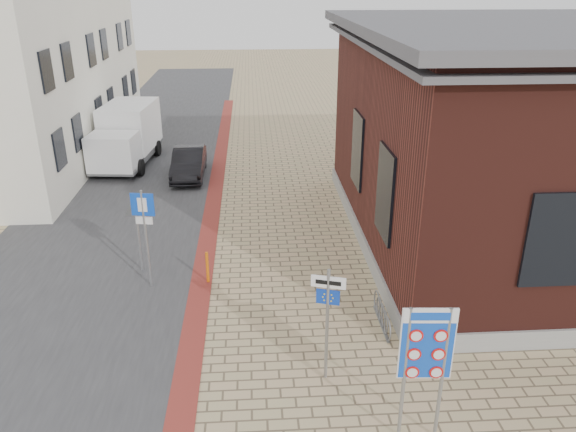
{
  "coord_description": "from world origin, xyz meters",
  "views": [
    {
      "loc": [
        -0.46,
        -9.44,
        7.99
      ],
      "look_at": [
        0.44,
        4.08,
        2.2
      ],
      "focal_mm": 35.0,
      "sensor_mm": 36.0,
      "label": 1
    }
  ],
  "objects_px": {
    "box_truck": "(126,135)",
    "essen_sign": "(328,307)",
    "border_sign": "(427,347)",
    "parking_sign": "(144,221)",
    "bollard": "(207,267)",
    "sedan": "(189,163)"
  },
  "relations": [
    {
      "from": "box_truck",
      "to": "essen_sign",
      "type": "distance_m",
      "value": 17.11
    },
    {
      "from": "border_sign",
      "to": "parking_sign",
      "type": "xyz_separation_m",
      "value": [
        -5.89,
        6.0,
        -0.05
      ]
    },
    {
      "from": "box_truck",
      "to": "parking_sign",
      "type": "bearing_deg",
      "value": -70.73
    },
    {
      "from": "border_sign",
      "to": "parking_sign",
      "type": "bearing_deg",
      "value": 138.26
    },
    {
      "from": "box_truck",
      "to": "parking_sign",
      "type": "distance_m",
      "value": 11.68
    },
    {
      "from": "border_sign",
      "to": "bollard",
      "type": "height_order",
      "value": "border_sign"
    },
    {
      "from": "sedan",
      "to": "essen_sign",
      "type": "bearing_deg",
      "value": -73.12
    },
    {
      "from": "box_truck",
      "to": "parking_sign",
      "type": "xyz_separation_m",
      "value": [
        2.76,
        -11.34,
        0.61
      ]
    },
    {
      "from": "sedan",
      "to": "box_truck",
      "type": "relative_size",
      "value": 0.71
    },
    {
      "from": "sedan",
      "to": "parking_sign",
      "type": "bearing_deg",
      "value": -91.44
    },
    {
      "from": "box_truck",
      "to": "bollard",
      "type": "bearing_deg",
      "value": -63.29
    },
    {
      "from": "box_truck",
      "to": "parking_sign",
      "type": "height_order",
      "value": "parking_sign"
    },
    {
      "from": "box_truck",
      "to": "bollard",
      "type": "xyz_separation_m",
      "value": [
        4.34,
        -11.25,
        -0.9
      ]
    },
    {
      "from": "border_sign",
      "to": "parking_sign",
      "type": "relative_size",
      "value": 0.99
    },
    {
      "from": "box_truck",
      "to": "border_sign",
      "type": "distance_m",
      "value": 19.38
    },
    {
      "from": "box_truck",
      "to": "essen_sign",
      "type": "bearing_deg",
      "value": -59.71
    },
    {
      "from": "border_sign",
      "to": "parking_sign",
      "type": "height_order",
      "value": "parking_sign"
    },
    {
      "from": "sedan",
      "to": "essen_sign",
      "type": "distance_m",
      "value": 14.26
    },
    {
      "from": "box_truck",
      "to": "border_sign",
      "type": "relative_size",
      "value": 1.86
    },
    {
      "from": "border_sign",
      "to": "bollard",
      "type": "bearing_deg",
      "value": 129.06
    },
    {
      "from": "essen_sign",
      "to": "bollard",
      "type": "relative_size",
      "value": 2.78
    },
    {
      "from": "border_sign",
      "to": "box_truck",
      "type": "bearing_deg",
      "value": 120.3
    }
  ]
}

